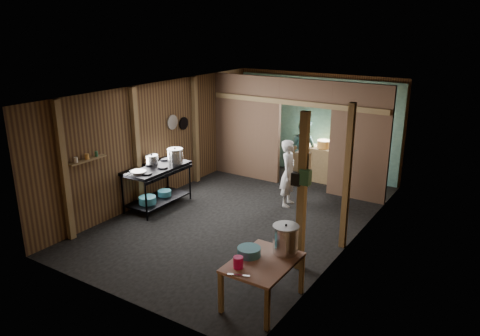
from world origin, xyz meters
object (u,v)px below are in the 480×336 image
Objects in this scene: gas_range at (158,187)px; pink_bucket at (238,262)px; stock_pot at (286,240)px; cook at (289,173)px; prep_table at (263,282)px; yellow_tub at (324,144)px; stove_pot_large at (175,156)px.

gas_range reaches higher than pink_bucket.
stock_pot is 0.31× the size of cook.
gas_range is 2.84m from cook.
yellow_tub reaches higher than prep_table.
prep_table is 0.76× the size of cook.
yellow_tub is 1.94m from cook.
stock_pot reaches higher than yellow_tub.
prep_table is at bearing -75.74° from yellow_tub.
stove_pot_large is 0.76× the size of stock_pot.
prep_table is 4.30m from stove_pot_large.
cook is (2.35, 1.58, 0.28)m from gas_range.
prep_table is 0.57m from pink_bucket.
cook reaches higher than gas_range.
cook is at bearing -89.61° from yellow_tub.
prep_table is 3.77m from cook.
stove_pot_large is (0.17, 0.43, 0.60)m from gas_range.
pink_bucket is at bearing -115.12° from stock_pot.
gas_range is at bearing 114.86° from cook.
pink_bucket is (-0.20, -0.34, 0.41)m from prep_table.
pink_bucket is at bearing -172.16° from cook.
gas_range reaches higher than prep_table.
gas_range is at bearing -111.77° from stove_pot_large.
gas_range is 1.04× the size of cook.
cook reaches higher than yellow_tub.
stock_pot reaches higher than prep_table.
yellow_tub is at bearing 54.95° from stove_pot_large.
stock_pot reaches higher than pink_bucket.
stove_pot_large reaches higher than pink_bucket.
cook is (2.18, 1.16, -0.32)m from stove_pot_large.
stock_pot is (0.15, 0.39, 0.53)m from prep_table.
yellow_tub is at bearing 101.59° from pink_bucket.
cook is at bearing 33.99° from gas_range.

